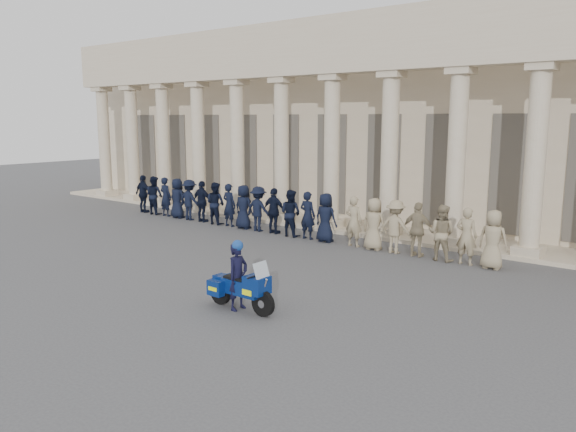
# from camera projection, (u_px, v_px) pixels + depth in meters

# --- Properties ---
(ground) EXTENTS (90.00, 90.00, 0.00)m
(ground) POSITION_uv_depth(u_px,v_px,m) (215.00, 279.00, 16.23)
(ground) COLOR #464648
(ground) RESTS_ON ground
(building) EXTENTS (40.00, 12.50, 9.00)m
(building) POSITION_uv_depth(u_px,v_px,m) (433.00, 119.00, 26.90)
(building) COLOR #C5B293
(building) RESTS_ON ground
(officer_rank) EXTENTS (17.95, 0.70, 1.85)m
(officer_rank) POSITION_uv_depth(u_px,v_px,m) (275.00, 211.00, 22.41)
(officer_rank) COLOR black
(officer_rank) RESTS_ON ground
(motorcycle) EXTENTS (2.03, 0.83, 1.30)m
(motorcycle) POSITION_uv_depth(u_px,v_px,m) (242.00, 288.00, 13.52)
(motorcycle) COLOR black
(motorcycle) RESTS_ON ground
(rider) EXTENTS (0.40, 0.60, 1.73)m
(rider) POSITION_uv_depth(u_px,v_px,m) (238.00, 275.00, 13.53)
(rider) COLOR black
(rider) RESTS_ON ground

